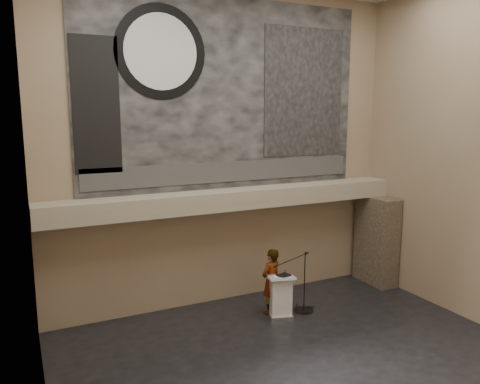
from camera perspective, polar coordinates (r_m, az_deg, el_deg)
floor at (r=10.59m, az=8.05°, el=-20.12°), size 10.00×10.00×0.00m
wall_back at (r=12.73m, az=-1.57°, el=5.21°), size 10.00×0.02×8.50m
wall_left at (r=7.64m, az=-24.01°, el=1.32°), size 0.02×8.00×8.50m
soffit at (r=12.54m, az=-0.80°, el=-0.85°), size 10.00×0.80×0.50m
sprinkler_left at (r=11.98m, az=-7.65°, el=-2.81°), size 0.04×0.04×0.06m
sprinkler_right at (r=13.45m, az=6.65°, el=-1.40°), size 0.04×0.04×0.06m
banner at (r=12.67m, az=-1.55°, el=11.76°), size 8.00×0.05×5.00m
banner_text_strip at (r=12.73m, az=-1.43°, el=2.50°), size 7.76×0.02×0.55m
banner_clock_rim at (r=12.08m, az=-9.63°, el=16.48°), size 2.30×0.02×2.30m
banner_clock_face at (r=12.06m, az=-9.60°, el=16.49°), size 1.84×0.02×1.84m
banner_building_print at (r=13.80m, az=7.84°, el=11.92°), size 2.60×0.02×3.60m
banner_brick_print at (r=11.64m, az=-17.14°, el=10.03°), size 1.10×0.02×3.20m
stone_pier at (r=15.08m, az=16.28°, el=-5.66°), size 0.60×1.40×2.70m
lectern at (r=12.39m, az=4.99°, el=-12.60°), size 0.78×0.64×1.13m
binder at (r=12.23m, az=5.38°, el=-10.08°), size 0.38×0.33×0.04m
papers at (r=12.13m, az=4.66°, el=-10.31°), size 0.23×0.29×0.00m
speaker_person at (r=12.49m, az=3.81°, el=-10.81°), size 0.74×0.61×1.75m
mic_stand at (r=12.88m, az=7.68°, el=-13.15°), size 1.52×0.82×1.64m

